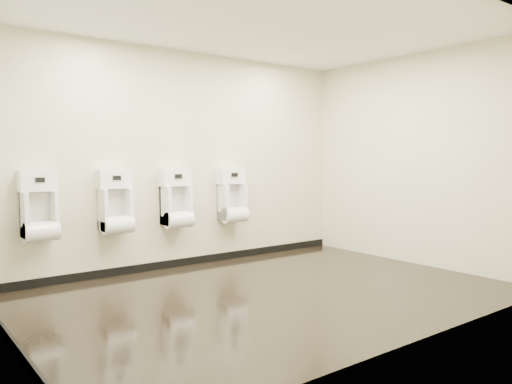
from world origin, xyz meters
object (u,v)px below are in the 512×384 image
(urinal_0, at_px, (40,211))
(urinal_2, at_px, (177,203))
(urinal_1, at_px, (116,206))
(urinal_3, at_px, (232,199))

(urinal_0, xyz_separation_m, urinal_2, (1.65, 0.00, 0.00))
(urinal_1, distance_m, urinal_2, 0.80)
(urinal_2, height_order, urinal_3, same)
(urinal_0, relative_size, urinal_3, 1.00)
(urinal_0, height_order, urinal_3, same)
(urinal_2, distance_m, urinal_3, 0.86)
(urinal_0, bearing_deg, urinal_3, 0.00)
(urinal_0, distance_m, urinal_2, 1.65)
(urinal_0, bearing_deg, urinal_1, 0.00)
(urinal_0, xyz_separation_m, urinal_3, (2.51, 0.00, 0.00))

